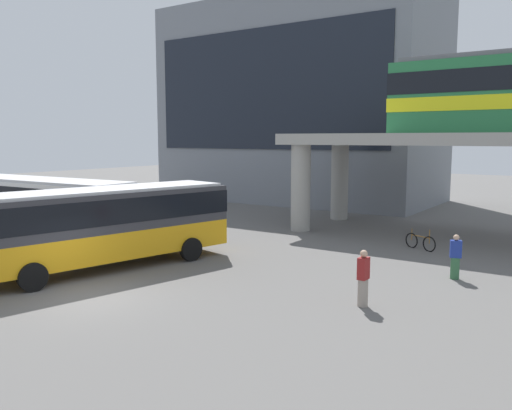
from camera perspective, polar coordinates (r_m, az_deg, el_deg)
ground_plane at (r=25.39m, az=0.55°, el=-4.53°), size 120.00×120.00×0.00m
station_building at (r=45.42m, az=4.82°, el=10.88°), size 22.40×11.42×16.17m
bus_main at (r=21.56m, az=-16.70°, el=-1.57°), size 4.93×11.33×3.22m
bus_secondary at (r=27.80m, az=-22.12°, el=0.12°), size 11.14×3.10×3.22m
bicycle_brown at (r=25.86m, az=17.39°, el=-3.84°), size 1.66×0.79×1.04m
pedestrian_near_building at (r=16.70m, az=11.54°, el=-7.96°), size 0.32×0.41×1.78m
pedestrian_waiting_near_stop at (r=20.85m, az=20.81°, el=-5.41°), size 0.47×0.38×1.67m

